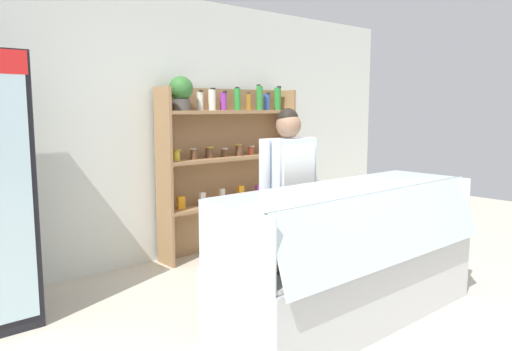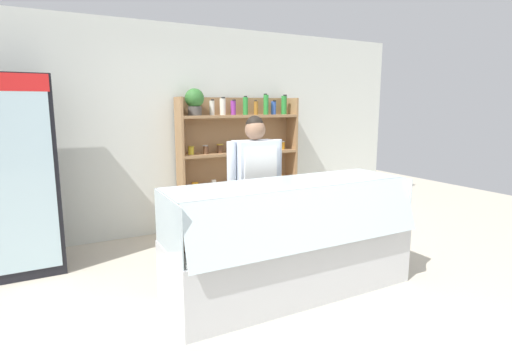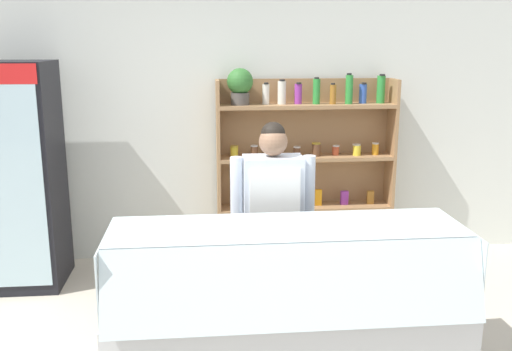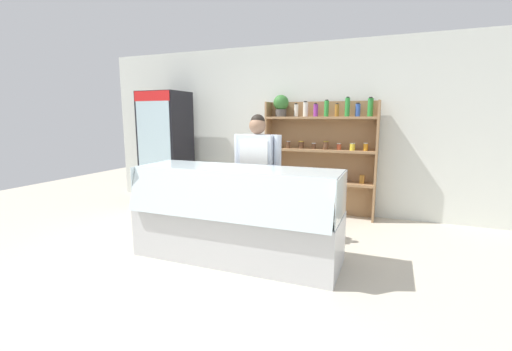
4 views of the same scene
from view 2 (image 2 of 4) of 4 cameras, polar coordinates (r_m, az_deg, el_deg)
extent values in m
plane|color=beige|center=(3.69, 3.22, -17.00)|extent=(12.00, 12.00, 0.00)
cube|color=silver|center=(5.44, -9.68, 6.39)|extent=(6.80, 0.10, 2.70)
cube|color=black|center=(4.63, -30.92, -0.01)|extent=(0.73, 0.65, 1.97)
cube|color=silver|center=(4.31, -31.10, -0.68)|extent=(0.65, 0.01, 1.77)
cube|color=red|center=(4.25, -32.20, 11.27)|extent=(0.69, 0.01, 0.16)
cylinder|color=red|center=(4.52, -30.33, -8.63)|extent=(0.05, 0.05, 0.18)
cylinder|color=red|center=(4.51, -27.73, -8.24)|extent=(0.06, 0.06, 0.21)
cylinder|color=#2D8C38|center=(4.39, -30.93, -2.02)|extent=(0.07, 0.07, 0.19)
cylinder|color=#2D8C38|center=(4.38, -28.27, -1.88)|extent=(0.06, 0.06, 0.18)
cylinder|color=#3356B2|center=(4.32, -31.54, 4.72)|extent=(0.06, 0.06, 0.18)
cylinder|color=#3356B2|center=(4.32, -28.82, 4.81)|extent=(0.06, 0.06, 0.16)
cube|color=#9E754C|center=(5.62, -2.93, 1.93)|extent=(1.72, 0.02, 1.78)
cube|color=#9E754C|center=(5.19, -10.72, 1.10)|extent=(0.03, 0.28, 1.78)
cube|color=#9E754C|center=(5.91, 5.08, 2.30)|extent=(0.03, 0.28, 1.78)
cube|color=#9E754C|center=(5.56, -2.28, -1.89)|extent=(1.66, 0.28, 0.04)
cube|color=#9E754C|center=(5.48, -2.32, 3.23)|extent=(1.66, 0.28, 0.04)
cube|color=#9E754C|center=(5.44, -2.35, 8.45)|extent=(1.66, 0.28, 0.04)
cylinder|color=#4C4742|center=(5.20, -8.74, 9.11)|extent=(0.17, 0.17, 0.11)
sphere|color=#326D2D|center=(5.20, -8.78, 10.88)|extent=(0.24, 0.24, 0.24)
cylinder|color=silver|center=(5.30, -6.31, 9.58)|extent=(0.07, 0.07, 0.19)
cylinder|color=black|center=(5.28, -6.24, 10.69)|extent=(0.04, 0.04, 0.02)
cylinder|color=silver|center=(5.36, -4.78, 9.76)|extent=(0.08, 0.08, 0.22)
cylinder|color=black|center=(5.34, -4.72, 11.01)|extent=(0.05, 0.05, 0.02)
cylinder|color=purple|center=(5.43, -3.27, 9.63)|extent=(0.07, 0.07, 0.19)
cylinder|color=black|center=(5.41, -3.15, 10.71)|extent=(0.05, 0.05, 0.02)
cylinder|color=#2D8C38|center=(5.48, -1.52, 9.89)|extent=(0.07, 0.07, 0.24)
cylinder|color=black|center=(5.48, -1.53, 11.20)|extent=(0.04, 0.04, 0.02)
cylinder|color=#9E6623|center=(5.54, 0.01, 9.61)|extent=(0.06, 0.06, 0.18)
cylinder|color=black|center=(5.55, -0.05, 10.62)|extent=(0.04, 0.04, 0.02)
cylinder|color=#2D8C38|center=(5.61, 1.43, 10.07)|extent=(0.07, 0.07, 0.27)
cylinder|color=black|center=(5.63, 1.35, 11.53)|extent=(0.05, 0.05, 0.02)
cylinder|color=#3356B2|center=(5.72, 2.51, 9.62)|extent=(0.07, 0.07, 0.18)
cylinder|color=black|center=(5.70, 2.65, 10.62)|extent=(0.05, 0.05, 0.02)
cylinder|color=#2D8C38|center=(5.81, 4.02, 10.00)|extent=(0.08, 0.08, 0.26)
cylinder|color=black|center=(5.79, 4.17, 11.37)|extent=(0.05, 0.05, 0.02)
cylinder|color=yellow|center=(5.23, -9.27, 3.53)|extent=(0.08, 0.08, 0.10)
cylinder|color=gold|center=(5.20, -9.22, 4.12)|extent=(0.08, 0.08, 0.01)
cylinder|color=brown|center=(5.26, -7.19, 3.64)|extent=(0.07, 0.07, 0.10)
cylinder|color=silver|center=(5.27, -7.25, 4.26)|extent=(0.07, 0.07, 0.01)
cylinder|color=brown|center=(5.36, -5.19, 3.81)|extent=(0.08, 0.08, 0.11)
cylinder|color=gold|center=(5.34, -5.17, 4.43)|extent=(0.09, 0.09, 0.01)
cylinder|color=brown|center=(5.44, -3.20, 3.80)|extent=(0.07, 0.07, 0.08)
cylinder|color=silver|center=(5.43, -3.17, 4.29)|extent=(0.07, 0.07, 0.01)
cylinder|color=brown|center=(5.50, -1.33, 4.05)|extent=(0.08, 0.08, 0.11)
cylinder|color=gold|center=(5.51, -1.41, 4.72)|extent=(0.08, 0.08, 0.01)
cylinder|color=#BF4C2D|center=(5.62, 0.31, 4.04)|extent=(0.07, 0.07, 0.09)
cylinder|color=silver|center=(5.60, 0.40, 4.53)|extent=(0.07, 0.07, 0.01)
cylinder|color=yellow|center=(5.69, 2.27, 4.15)|extent=(0.08, 0.08, 0.10)
cylinder|color=silver|center=(5.70, 2.18, 4.71)|extent=(0.08, 0.08, 0.01)
cylinder|color=orange|center=(5.80, 3.80, 4.29)|extent=(0.06, 0.06, 0.11)
cylinder|color=silver|center=(5.80, 3.80, 4.87)|extent=(0.07, 0.07, 0.01)
cube|color=orange|center=(5.29, -8.70, -1.67)|extent=(0.08, 0.05, 0.13)
cube|color=silver|center=(5.38, -6.07, -1.36)|extent=(0.06, 0.04, 0.14)
cube|color=silver|center=(5.49, -3.52, -1.05)|extent=(0.05, 0.04, 0.15)
cube|color=orange|center=(5.60, -1.08, -0.78)|extent=(0.07, 0.04, 0.16)
cube|color=purple|center=(5.72, 1.27, -0.66)|extent=(0.08, 0.04, 0.14)
cube|color=#9E6623|center=(5.85, 3.51, -0.46)|extent=(0.07, 0.05, 0.13)
cube|color=silver|center=(3.72, 4.87, -12.19)|extent=(2.24, 0.75, 0.55)
cube|color=white|center=(3.62, 4.94, -7.86)|extent=(2.18, 0.69, 0.03)
cube|color=silver|center=(3.28, 8.42, -6.07)|extent=(2.20, 0.16, 0.47)
cube|color=silver|center=(3.55, 4.60, -1.02)|extent=(2.20, 0.59, 0.01)
cube|color=silver|center=(3.11, -12.48, -7.05)|extent=(0.01, 0.71, 0.45)
cube|color=silver|center=(4.25, 17.61, -2.73)|extent=(0.01, 0.71, 0.45)
cube|color=tan|center=(3.31, -9.00, -8.83)|extent=(0.16, 0.11, 0.06)
cube|color=white|center=(3.11, -7.60, -10.13)|extent=(0.05, 0.03, 0.02)
cube|color=tan|center=(3.43, -3.38, -8.03)|extent=(0.17, 0.12, 0.06)
cube|color=white|center=(3.24, -1.68, -9.20)|extent=(0.05, 0.03, 0.02)
cube|color=beige|center=(3.59, 1.78, -7.35)|extent=(0.17, 0.13, 0.04)
cube|color=white|center=(3.40, 3.70, -8.27)|extent=(0.05, 0.03, 0.02)
cube|color=tan|center=(3.77, 6.46, -6.51)|extent=(0.17, 0.13, 0.05)
cube|color=white|center=(3.59, 8.52, -7.37)|extent=(0.05, 0.03, 0.02)
cube|color=tan|center=(3.97, 10.67, -5.76)|extent=(0.16, 0.14, 0.05)
cube|color=white|center=(3.81, 12.81, -6.52)|extent=(0.05, 0.03, 0.02)
cube|color=beige|center=(4.20, 14.44, -5.07)|extent=(0.16, 0.13, 0.05)
cube|color=white|center=(4.04, 16.61, -5.73)|extent=(0.05, 0.03, 0.02)
cylinder|color=tan|center=(3.10, -8.75, -9.33)|extent=(0.18, 0.15, 0.14)
cylinder|color=#C1706B|center=(3.17, -4.96, -8.80)|extent=(0.16, 0.14, 0.14)
cylinder|color=tan|center=(3.26, -1.37, -8.44)|extent=(0.19, 0.15, 0.12)
cylinder|color=white|center=(3.84, 12.75, -5.11)|extent=(0.07, 0.07, 0.21)
cylinder|color=white|center=(3.91, 13.86, -5.07)|extent=(0.07, 0.07, 0.19)
cylinder|color=#383D51|center=(4.16, -1.28, -8.40)|extent=(0.13, 0.13, 0.73)
cylinder|color=#383D51|center=(4.24, 1.00, -8.02)|extent=(0.13, 0.13, 0.73)
cube|color=silver|center=(4.04, -0.13, 0.78)|extent=(0.43, 0.24, 0.60)
cube|color=white|center=(4.00, 0.72, -4.02)|extent=(0.36, 0.01, 1.12)
cylinder|color=silver|center=(3.92, -3.52, 0.93)|extent=(0.09, 0.09, 0.54)
cylinder|color=silver|center=(4.17, 3.07, 1.46)|extent=(0.09, 0.09, 0.54)
sphere|color=#8C664C|center=(4.00, -0.13, 6.57)|extent=(0.21, 0.21, 0.21)
sphere|color=black|center=(4.01, -0.20, 7.32)|extent=(0.17, 0.17, 0.17)
camera|label=1|loc=(1.20, -85.21, -3.44)|focal=35.00mm
camera|label=3|loc=(1.51, 82.49, 19.25)|focal=40.00mm
camera|label=4|loc=(3.45, 68.31, 1.45)|focal=24.00mm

